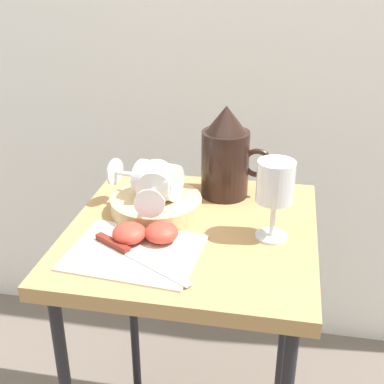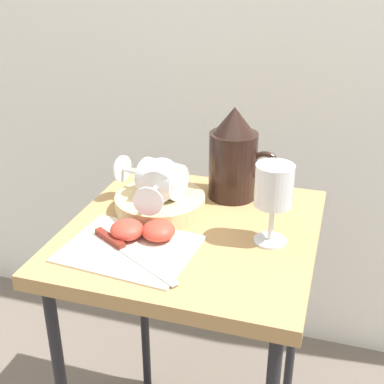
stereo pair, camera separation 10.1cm
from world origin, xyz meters
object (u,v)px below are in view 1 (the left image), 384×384
(basket_tray, at_px, (156,205))
(apple_half_left, at_px, (129,233))
(pitcher, at_px, (226,160))
(knife, at_px, (127,251))
(wine_glass_tipped_near, at_px, (156,180))
(apple_half_right, at_px, (161,232))
(wine_glass_upright, at_px, (275,186))
(wine_glass_tipped_far, at_px, (155,183))
(table, at_px, (192,259))

(basket_tray, xyz_separation_m, apple_half_left, (-0.02, -0.13, 0.00))
(pitcher, height_order, knife, pitcher)
(basket_tray, bearing_deg, knife, -93.55)
(knife, bearing_deg, wine_glass_tipped_near, 86.86)
(apple_half_right, distance_m, knife, 0.08)
(wine_glass_tipped_near, distance_m, knife, 0.19)
(wine_glass_upright, height_order, wine_glass_tipped_far, wine_glass_upright)
(pitcher, height_order, apple_half_left, pitcher)
(basket_tray, height_order, wine_glass_tipped_near, wine_glass_tipped_near)
(table, xyz_separation_m, wine_glass_tipped_near, (-0.09, 0.06, 0.15))
(apple_half_left, xyz_separation_m, knife, (0.01, -0.04, -0.01))
(wine_glass_upright, relative_size, apple_half_left, 2.45)
(apple_half_left, height_order, knife, apple_half_left)
(table, xyz_separation_m, apple_half_right, (-0.05, -0.07, 0.10))
(basket_tray, height_order, wine_glass_tipped_far, wine_glass_tipped_far)
(basket_tray, height_order, apple_half_right, apple_half_right)
(table, bearing_deg, pitcher, 74.96)
(wine_glass_tipped_near, height_order, knife, wine_glass_tipped_near)
(basket_tray, distance_m, knife, 0.18)
(wine_glass_tipped_near, bearing_deg, apple_half_right, -71.75)
(pitcher, distance_m, wine_glass_tipped_near, 0.17)
(wine_glass_upright, distance_m, knife, 0.30)
(wine_glass_upright, distance_m, apple_half_right, 0.23)
(table, distance_m, wine_glass_tipped_far, 0.18)
(apple_half_left, distance_m, knife, 0.05)
(table, distance_m, pitcher, 0.24)
(table, bearing_deg, wine_glass_tipped_near, 146.61)
(table, distance_m, apple_half_left, 0.17)
(table, relative_size, wine_glass_upright, 4.41)
(apple_half_right, bearing_deg, knife, -132.04)
(basket_tray, distance_m, wine_glass_tipped_far, 0.05)
(wine_glass_tipped_far, relative_size, apple_half_right, 2.29)
(wine_glass_upright, bearing_deg, pitcher, 123.29)
(wine_glass_tipped_far, bearing_deg, knife, -93.66)
(wine_glass_tipped_near, distance_m, wine_glass_tipped_far, 0.01)
(pitcher, distance_m, wine_glass_upright, 0.21)
(basket_tray, distance_m, apple_half_left, 0.13)
(table, height_order, wine_glass_upright, wine_glass_upright)
(apple_half_left, bearing_deg, pitcher, 58.75)
(basket_tray, xyz_separation_m, wine_glass_tipped_far, (0.00, -0.00, 0.05))
(table, xyz_separation_m, basket_tray, (-0.09, 0.05, 0.09))
(pitcher, height_order, wine_glass_tipped_near, pitcher)
(pitcher, distance_m, apple_half_left, 0.30)
(apple_half_left, bearing_deg, apple_half_right, 13.33)
(wine_glass_upright, xyz_separation_m, wine_glass_tipped_far, (-0.25, 0.05, -0.04))
(knife, bearing_deg, pitcher, 63.91)
(apple_half_left, relative_size, knife, 0.31)
(pitcher, relative_size, wine_glass_upright, 1.31)
(pitcher, relative_size, apple_half_right, 3.21)
(basket_tray, relative_size, apple_half_right, 2.97)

